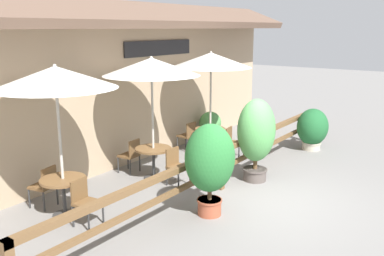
{
  "coord_description": "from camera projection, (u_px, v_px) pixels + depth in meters",
  "views": [
    {
      "loc": [
        -7.74,
        -3.71,
        3.56
      ],
      "look_at": [
        -0.36,
        1.58,
        1.41
      ],
      "focal_mm": 40.0,
      "sensor_mm": 36.0,
      "label": 1
    }
  ],
  "objects": [
    {
      "name": "potted_plant_broad_leaf",
      "position": [
        256.0,
        134.0,
        9.94
      ],
      "size": [
        0.96,
        0.87,
        1.96
      ],
      "color": "#564C47",
      "rests_on": "ground"
    },
    {
      "name": "chair_near_streetside",
      "position": [
        85.0,
        200.0,
        7.8
      ],
      "size": [
        0.46,
        0.46,
        0.86
      ],
      "rotation": [
        0.0,
        0.0,
        0.1
      ],
      "color": "brown",
      "rests_on": "ground"
    },
    {
      "name": "potted_plant_corner_fern",
      "position": [
        210.0,
        161.0,
        8.08
      ],
      "size": [
        1.03,
        0.92,
        1.81
      ],
      "color": "#9E4C33",
      "rests_on": "ground"
    },
    {
      "name": "patio_umbrella_far",
      "position": [
        211.0,
        60.0,
        11.7
      ],
      "size": [
        2.25,
        2.25,
        2.92
      ],
      "color": "#B7B2A8",
      "rests_on": "ground"
    },
    {
      "name": "chair_far_wallside",
      "position": [
        188.0,
        135.0,
        12.55
      ],
      "size": [
        0.45,
        0.45,
        0.86
      ],
      "rotation": [
        0.0,
        0.0,
        3.05
      ],
      "color": "brown",
      "rests_on": "ground"
    },
    {
      "name": "patio_umbrella_middle",
      "position": [
        151.0,
        67.0,
        9.74
      ],
      "size": [
        2.25,
        2.25,
        2.92
      ],
      "color": "#B7B2A8",
      "rests_on": "ground"
    },
    {
      "name": "potted_plant_entrance_palm",
      "position": [
        312.0,
        128.0,
        12.6
      ],
      "size": [
        1.0,
        0.9,
        1.24
      ],
      "color": "#B7AD99",
      "rests_on": "ground"
    },
    {
      "name": "building_facade",
      "position": [
        120.0,
        83.0,
        10.88
      ],
      "size": [
        14.28,
        1.49,
        4.23
      ],
      "color": "tan",
      "rests_on": "ground"
    },
    {
      "name": "patio_railing",
      "position": [
        221.0,
        159.0,
        9.48
      ],
      "size": [
        10.4,
        0.14,
        0.95
      ],
      "color": "brown",
      "rests_on": "ground"
    },
    {
      "name": "patio_umbrella_near",
      "position": [
        55.0,
        77.0,
        7.68
      ],
      "size": [
        2.25,
        2.25,
        2.92
      ],
      "color": "#B7B2A8",
      "rests_on": "ground"
    },
    {
      "name": "chair_far_streetside",
      "position": [
        233.0,
        141.0,
        11.84
      ],
      "size": [
        0.48,
        0.48,
        0.86
      ],
      "rotation": [
        0.0,
        0.0,
        0.15
      ],
      "color": "brown",
      "rests_on": "ground"
    },
    {
      "name": "dining_table_far",
      "position": [
        210.0,
        134.0,
        12.18
      ],
      "size": [
        0.87,
        0.87,
        0.75
      ],
      "color": "brown",
      "rests_on": "ground"
    },
    {
      "name": "dining_table_near",
      "position": [
        63.0,
        186.0,
        8.16
      ],
      "size": [
        0.87,
        0.87,
        0.75
      ],
      "color": "brown",
      "rests_on": "ground"
    },
    {
      "name": "chair_middle_streetside",
      "position": [
        176.0,
        165.0,
        9.8
      ],
      "size": [
        0.47,
        0.47,
        0.86
      ],
      "rotation": [
        0.0,
        0.0,
        -0.12
      ],
      "color": "brown",
      "rests_on": "ground"
    },
    {
      "name": "dining_table_middle",
      "position": [
        153.0,
        154.0,
        10.21
      ],
      "size": [
        0.87,
        0.87,
        0.75
      ],
      "color": "brown",
      "rests_on": "ground"
    },
    {
      "name": "chair_near_wallside",
      "position": [
        45.0,
        184.0,
        8.57
      ],
      "size": [
        0.5,
        0.5,
        0.86
      ],
      "rotation": [
        0.0,
        0.0,
        3.34
      ],
      "color": "brown",
      "rests_on": "ground"
    },
    {
      "name": "ground_plane",
      "position": [
        263.0,
        200.0,
        9.05
      ],
      "size": [
        60.0,
        60.0,
        0.0
      ],
      "primitive_type": "plane",
      "color": "slate"
    },
    {
      "name": "potted_plant_tall_tropical",
      "position": [
        210.0,
        126.0,
        13.62
      ],
      "size": [
        0.75,
        0.68,
        0.95
      ],
      "color": "#B7AD99",
      "rests_on": "ground"
    },
    {
      "name": "chair_middle_wallside",
      "position": [
        131.0,
        154.0,
        10.63
      ],
      "size": [
        0.45,
        0.45,
        0.86
      ],
      "rotation": [
        0.0,
        0.0,
        3.22
      ],
      "color": "brown",
      "rests_on": "ground"
    }
  ]
}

